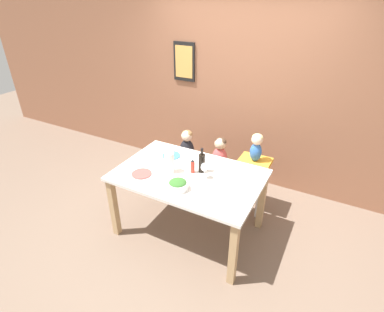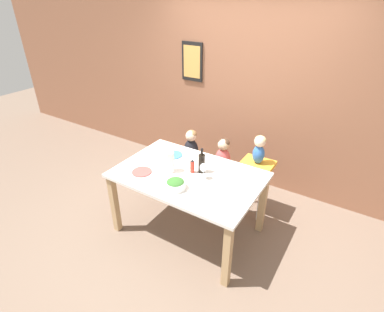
{
  "view_description": "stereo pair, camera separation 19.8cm",
  "coord_description": "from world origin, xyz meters",
  "px_view_note": "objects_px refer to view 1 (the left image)",
  "views": [
    {
      "loc": [
        1.3,
        -2.35,
        2.5
      ],
      "look_at": [
        0.0,
        0.08,
        0.96
      ],
      "focal_mm": 28.0,
      "sensor_mm": 36.0,
      "label": 1
    },
    {
      "loc": [
        1.47,
        -2.25,
        2.5
      ],
      "look_at": [
        0.0,
        0.08,
        0.96
      ],
      "focal_mm": 28.0,
      "sensor_mm": 36.0,
      "label": 2
    }
  ],
  "objects_px": {
    "dinner_plate_front_left": "(142,174)",
    "dinner_plate_back_right": "(243,173)",
    "salad_bowl_large": "(178,185)",
    "dinner_plate_front_right": "(211,198)",
    "person_child_center": "(220,154)",
    "person_baby_right": "(256,146)",
    "wine_bottle": "(202,162)",
    "person_child_left": "(187,146)",
    "dinner_plate_back_left": "(171,155)",
    "chair_right_highchair": "(253,171)",
    "chair_far_center": "(219,174)",
    "chair_far_left": "(187,166)",
    "wine_glass_near": "(204,168)",
    "paper_towel_roll": "(170,163)"
  },
  "relations": [
    {
      "from": "chair_far_center",
      "to": "dinner_plate_back_left",
      "type": "height_order",
      "value": "dinner_plate_back_left"
    },
    {
      "from": "wine_glass_near",
      "to": "dinner_plate_back_left",
      "type": "height_order",
      "value": "wine_glass_near"
    },
    {
      "from": "wine_glass_near",
      "to": "chair_far_center",
      "type": "bearing_deg",
      "value": 100.37
    },
    {
      "from": "person_child_center",
      "to": "wine_bottle",
      "type": "relative_size",
      "value": 1.62
    },
    {
      "from": "chair_far_center",
      "to": "dinner_plate_back_right",
      "type": "bearing_deg",
      "value": -44.25
    },
    {
      "from": "chair_far_left",
      "to": "person_child_left",
      "type": "relative_size",
      "value": 0.98
    },
    {
      "from": "person_child_center",
      "to": "dinner_plate_front_left",
      "type": "bearing_deg",
      "value": -116.71
    },
    {
      "from": "salad_bowl_large",
      "to": "dinner_plate_back_right",
      "type": "bearing_deg",
      "value": 50.92
    },
    {
      "from": "wine_bottle",
      "to": "dinner_plate_front_right",
      "type": "bearing_deg",
      "value": -52.45
    },
    {
      "from": "dinner_plate_front_left",
      "to": "dinner_plate_back_right",
      "type": "relative_size",
      "value": 1.0
    },
    {
      "from": "person_baby_right",
      "to": "dinner_plate_back_right",
      "type": "xyz_separation_m",
      "value": [
        0.0,
        -0.44,
        -0.12
      ]
    },
    {
      "from": "salad_bowl_large",
      "to": "dinner_plate_back_left",
      "type": "height_order",
      "value": "salad_bowl_large"
    },
    {
      "from": "person_child_center",
      "to": "wine_bottle",
      "type": "distance_m",
      "value": 0.65
    },
    {
      "from": "dinner_plate_front_right",
      "to": "dinner_plate_back_right",
      "type": "bearing_deg",
      "value": 79.09
    },
    {
      "from": "person_baby_right",
      "to": "wine_bottle",
      "type": "relative_size",
      "value": 1.22
    },
    {
      "from": "dinner_plate_back_right",
      "to": "dinner_plate_front_right",
      "type": "bearing_deg",
      "value": -100.91
    },
    {
      "from": "salad_bowl_large",
      "to": "dinner_plate_back_left",
      "type": "xyz_separation_m",
      "value": [
        -0.41,
        0.54,
        -0.04
      ]
    },
    {
      "from": "dinner_plate_front_left",
      "to": "dinner_plate_front_right",
      "type": "bearing_deg",
      "value": -2.34
    },
    {
      "from": "person_child_center",
      "to": "dinner_plate_back_left",
      "type": "distance_m",
      "value": 0.64
    },
    {
      "from": "salad_bowl_large",
      "to": "person_baby_right",
      "type": "bearing_deg",
      "value": 65.51
    },
    {
      "from": "dinner_plate_front_left",
      "to": "dinner_plate_back_right",
      "type": "bearing_deg",
      "value": 29.1
    },
    {
      "from": "chair_right_highchair",
      "to": "chair_far_center",
      "type": "bearing_deg",
      "value": 180.0
    },
    {
      "from": "chair_right_highchair",
      "to": "person_child_left",
      "type": "height_order",
      "value": "person_child_left"
    },
    {
      "from": "paper_towel_roll",
      "to": "dinner_plate_back_left",
      "type": "relative_size",
      "value": 1.09
    },
    {
      "from": "person_child_left",
      "to": "dinner_plate_front_left",
      "type": "bearing_deg",
      "value": -90.77
    },
    {
      "from": "paper_towel_roll",
      "to": "wine_glass_near",
      "type": "height_order",
      "value": "paper_towel_roll"
    },
    {
      "from": "chair_far_left",
      "to": "wine_glass_near",
      "type": "relative_size",
      "value": 2.51
    },
    {
      "from": "salad_bowl_large",
      "to": "dinner_plate_front_left",
      "type": "height_order",
      "value": "salad_bowl_large"
    },
    {
      "from": "chair_far_center",
      "to": "dinner_plate_back_left",
      "type": "relative_size",
      "value": 2.11
    },
    {
      "from": "chair_far_left",
      "to": "dinner_plate_front_right",
      "type": "relative_size",
      "value": 2.11
    },
    {
      "from": "person_baby_right",
      "to": "wine_glass_near",
      "type": "xyz_separation_m",
      "value": [
        -0.32,
        -0.72,
        -0.0
      ]
    },
    {
      "from": "person_child_center",
      "to": "person_baby_right",
      "type": "xyz_separation_m",
      "value": [
        0.45,
        0.0,
        0.23
      ]
    },
    {
      "from": "chair_right_highchair",
      "to": "dinner_plate_back_left",
      "type": "relative_size",
      "value": 3.37
    },
    {
      "from": "chair_far_left",
      "to": "dinner_plate_front_left",
      "type": "bearing_deg",
      "value": -90.77
    },
    {
      "from": "dinner_plate_back_left",
      "to": "person_child_left",
      "type": "bearing_deg",
      "value": 96.66
    },
    {
      "from": "person_child_left",
      "to": "dinner_plate_front_left",
      "type": "relative_size",
      "value": 2.16
    },
    {
      "from": "salad_bowl_large",
      "to": "dinner_plate_back_right",
      "type": "xyz_separation_m",
      "value": [
        0.46,
        0.57,
        -0.04
      ]
    },
    {
      "from": "dinner_plate_back_left",
      "to": "dinner_plate_front_right",
      "type": "relative_size",
      "value": 1.0
    },
    {
      "from": "dinner_plate_back_right",
      "to": "salad_bowl_large",
      "type": "bearing_deg",
      "value": -129.08
    },
    {
      "from": "chair_right_highchair",
      "to": "wine_glass_near",
      "type": "height_order",
      "value": "wine_glass_near"
    },
    {
      "from": "paper_towel_roll",
      "to": "wine_glass_near",
      "type": "xyz_separation_m",
      "value": [
        0.38,
        0.07,
        0.01
      ]
    },
    {
      "from": "salad_bowl_large",
      "to": "dinner_plate_front_right",
      "type": "relative_size",
      "value": 0.97
    },
    {
      "from": "dinner_plate_back_right",
      "to": "dinner_plate_front_right",
      "type": "distance_m",
      "value": 0.57
    },
    {
      "from": "wine_bottle",
      "to": "dinner_plate_back_left",
      "type": "relative_size",
      "value": 1.33
    },
    {
      "from": "dinner_plate_front_left",
      "to": "person_child_left",
      "type": "bearing_deg",
      "value": 89.23
    },
    {
      "from": "person_child_center",
      "to": "wine_glass_near",
      "type": "relative_size",
      "value": 2.58
    },
    {
      "from": "chair_right_highchair",
      "to": "dinner_plate_front_right",
      "type": "height_order",
      "value": "dinner_plate_front_right"
    },
    {
      "from": "person_child_left",
      "to": "person_baby_right",
      "type": "xyz_separation_m",
      "value": [
        0.92,
        0.0,
        0.23
      ]
    },
    {
      "from": "person_child_center",
      "to": "wine_glass_near",
      "type": "xyz_separation_m",
      "value": [
        0.13,
        -0.72,
        0.23
      ]
    },
    {
      "from": "chair_right_highchair",
      "to": "wine_bottle",
      "type": "height_order",
      "value": "wine_bottle"
    }
  ]
}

